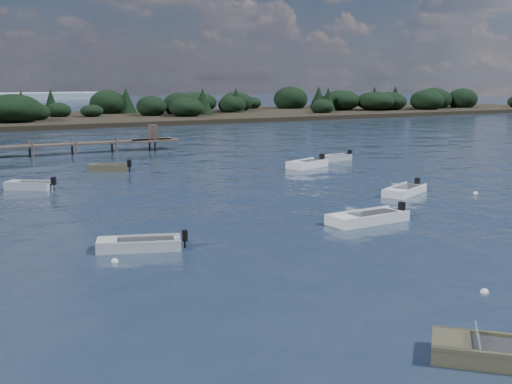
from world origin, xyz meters
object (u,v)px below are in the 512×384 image
dinghy_mid_white_a (367,220)px  tender_far_white (108,169)px  dinghy_extra_a (307,165)px  dinghy_mid_white_b (404,192)px  tender_far_grey_b (336,159)px  dinghy_mid_grey (139,246)px  tender_far_grey (29,187)px

dinghy_mid_white_a → tender_far_white: 26.77m
dinghy_extra_a → dinghy_mid_white_b: 14.27m
dinghy_mid_white_b → tender_far_grey_b: bearing=68.3°
tender_far_grey_b → dinghy_mid_white_a: 26.63m
dinghy_mid_white_b → tender_far_white: bearing=125.2°
tender_far_grey_b → dinghy_mid_grey: (-27.03, -21.74, -0.02)m
tender_far_grey_b → dinghy_mid_white_a: size_ratio=0.68×
dinghy_mid_white_b → tender_far_white: size_ratio=1.24×
dinghy_mid_grey → tender_far_white: bearing=76.7°
tender_far_white → dinghy_mid_white_a: bearing=-75.4°
tender_far_grey → dinghy_mid_white_b: (21.73, -14.39, -0.02)m
tender_far_white → dinghy_mid_white_b: bearing=-54.8°
tender_far_grey_b → dinghy_mid_white_a: (-14.36, -22.42, -0.01)m
tender_far_white → dinghy_mid_grey: bearing=-103.3°
dinghy_mid_white_a → dinghy_mid_grey: (-12.67, 0.68, -0.01)m
tender_far_grey_b → dinghy_mid_white_b: (-6.72, -16.89, -0.02)m
tender_far_grey → dinghy_extra_a: bearing=-0.5°
dinghy_mid_white_a → tender_far_grey_b: bearing=57.4°
tender_far_grey_b → dinghy_extra_a: (-5.13, -2.71, 0.01)m
dinghy_mid_grey → dinghy_mid_white_a: bearing=-3.1°
dinghy_mid_white_a → tender_far_grey: size_ratio=1.49×
dinghy_mid_white_a → tender_far_grey: (-14.09, 19.92, 0.01)m
tender_far_grey_b → tender_far_grey: (-28.45, -2.51, -0.00)m
tender_far_grey_b → dinghy_extra_a: 5.80m
tender_far_grey → tender_far_white: size_ratio=0.95×
tender_far_grey_b → tender_far_grey: 28.56m
dinghy_mid_white_b → tender_far_white: (-14.37, 20.38, 0.03)m
dinghy_mid_white_a → tender_far_white: bearing=104.6°
dinghy_mid_grey → tender_far_grey: size_ratio=1.24×
tender_far_grey_b → tender_far_white: 21.37m
dinghy_mid_grey → tender_far_grey: bearing=94.2°
dinghy_extra_a → tender_far_grey: 23.32m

